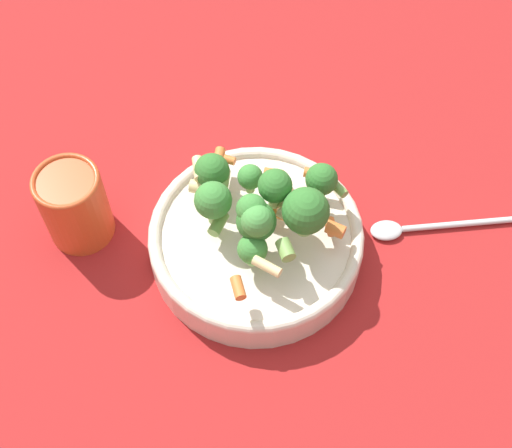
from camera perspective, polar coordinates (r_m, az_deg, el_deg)
The scene contains 5 objects.
ground_plane at distance 0.79m, azimuth 0.00°, elevation -2.24°, with size 3.00×3.00×0.00m, color maroon.
bowl at distance 0.77m, azimuth 0.00°, elevation -1.33°, with size 0.23×0.23×0.05m.
pasta_salad at distance 0.72m, azimuth 0.49°, elevation 1.66°, with size 0.18×0.18×0.08m.
cup at distance 0.79m, azimuth -14.35°, elevation 1.51°, with size 0.07×0.07×0.10m.
spoon at distance 0.82m, azimuth 12.97°, elevation -0.27°, with size 0.16×0.11×0.01m.
Camera 1 is at (0.17, -0.35, 0.68)m, focal length 50.00 mm.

